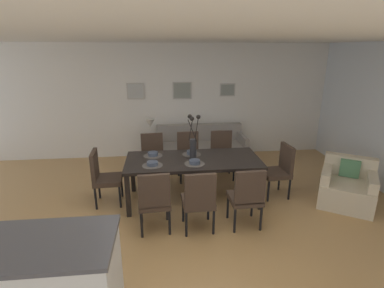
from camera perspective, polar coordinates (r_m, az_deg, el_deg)
ground_plane at (r=4.41m, az=-0.78°, el=-16.21°), size 9.00×9.00×0.00m
back_wall_panel at (r=6.99m, az=-3.33°, el=8.21°), size 9.00×0.10×2.60m
ceiling_panel at (r=4.05m, az=-1.51°, el=20.29°), size 9.00×7.20×0.08m
dining_table at (r=4.90m, az=0.21°, el=-3.62°), size 2.20×0.98×0.74m
dining_chair_near_left at (r=4.15m, az=-7.26°, el=-10.44°), size 0.47×0.47×0.92m
dining_chair_near_right at (r=5.75m, az=-7.60°, el=-2.20°), size 0.46×0.46×0.92m
dining_chair_far_left at (r=4.13m, az=1.33°, el=-10.42°), size 0.46×0.46×0.92m
dining_chair_far_right at (r=5.81m, az=-0.65°, el=-1.82°), size 0.46×0.46×0.92m
dining_chair_mid_left at (r=4.28m, az=10.50°, el=-9.66°), size 0.46×0.46×0.92m
dining_chair_mid_right at (r=5.91m, az=5.80°, el=-1.57°), size 0.45×0.45×0.92m
dining_chair_head_west at (r=5.05m, az=-16.82°, el=-5.74°), size 0.46×0.46×0.92m
dining_chair_head_east at (r=5.33m, az=16.56°, el=-4.46°), size 0.47×0.47×0.92m
centerpiece_vase at (r=4.78m, az=0.22°, el=0.28°), size 0.21×0.23×0.73m
placemat_near_left at (r=4.64m, az=-7.63°, el=-4.11°), size 0.32×0.32×0.01m
bowl_near_left at (r=4.63m, az=-7.65°, el=-3.68°), size 0.17×0.17×0.07m
placemat_near_right at (r=5.06m, az=-7.52°, el=-2.24°), size 0.32×0.32×0.01m
bowl_near_right at (r=5.05m, az=-7.54°, el=-1.84°), size 0.17×0.17×0.07m
placemat_far_left at (r=4.67m, az=0.51°, el=-3.82°), size 0.32×0.32×0.01m
bowl_far_left at (r=4.66m, az=0.51°, el=-3.40°), size 0.17×0.17×0.07m
placemat_far_right at (r=5.08m, az=-0.06°, el=-1.99°), size 0.32×0.32×0.01m
bowl_far_right at (r=5.07m, az=-0.06°, el=-1.59°), size 0.17×0.17×0.07m
sofa at (r=6.76m, az=1.69°, el=-1.06°), size 1.98×0.84×0.80m
side_table at (r=6.68m, az=-7.82°, el=-1.63°), size 0.36×0.36×0.52m
table_lamp at (r=6.49m, az=-8.06°, el=3.64°), size 0.22×0.22×0.51m
armchair at (r=5.57m, az=27.67°, el=-7.39°), size 1.11×1.11×0.75m
kitchen_island at (r=3.19m, az=-26.75°, el=-23.33°), size 1.32×0.76×0.92m
framed_picture_left at (r=6.90m, az=-10.83°, el=9.96°), size 0.39×0.03×0.36m
framed_picture_center at (r=6.89m, az=-1.90°, el=10.26°), size 0.43×0.03×0.39m
framed_picture_right at (r=7.05m, az=6.85°, el=10.32°), size 0.36×0.03×0.30m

